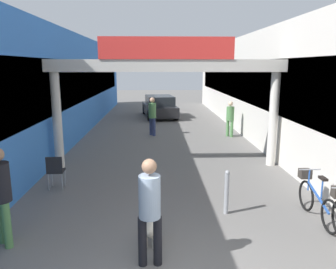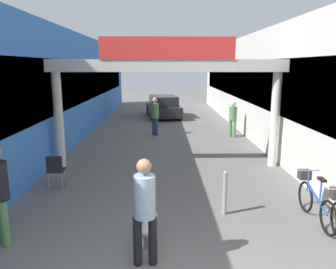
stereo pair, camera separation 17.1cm
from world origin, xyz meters
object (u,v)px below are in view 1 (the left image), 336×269
object	(u,v)px
pedestrian_elderly_walking	(152,114)
bicycle_blue_second	(315,198)
dog_on_leash	(153,226)
bollard_post_metal	(227,192)
cafe_chair_black_nearer	(55,169)
pedestrian_with_dog	(150,206)
parked_car_black	(159,107)
pedestrian_companion	(1,190)
pedestrian_carrying_crate	(230,117)

from	to	relation	value
pedestrian_elderly_walking	bicycle_blue_second	xyz separation A→B (m)	(3.46, -8.50, -0.56)
pedestrian_elderly_walking	dog_on_leash	bearing A→B (deg)	-89.37
bollard_post_metal	cafe_chair_black_nearer	size ratio (longest dim) A/B	1.09
pedestrian_with_dog	cafe_chair_black_nearer	size ratio (longest dim) A/B	1.98
bollard_post_metal	cafe_chair_black_nearer	bearing A→B (deg)	159.00
dog_on_leash	bicycle_blue_second	size ratio (longest dim) A/B	0.40
dog_on_leash	parked_car_black	size ratio (longest dim) A/B	0.16
pedestrian_companion	cafe_chair_black_nearer	bearing A→B (deg)	87.97
pedestrian_elderly_walking	bollard_post_metal	bearing A→B (deg)	-78.52
pedestrian_with_dog	cafe_chair_black_nearer	world-z (taller)	pedestrian_with_dog
bicycle_blue_second	pedestrian_elderly_walking	bearing A→B (deg)	112.13
pedestrian_carrying_crate	pedestrian_elderly_walking	xyz separation A→B (m)	(-3.47, 0.41, 0.09)
pedestrian_companion	pedestrian_elderly_walking	world-z (taller)	pedestrian_companion
pedestrian_with_dog	pedestrian_elderly_walking	bearing A→B (deg)	90.38
pedestrian_carrying_crate	bollard_post_metal	distance (m)	8.02
pedestrian_companion	parked_car_black	distance (m)	15.15
pedestrian_with_dog	parked_car_black	bearing A→B (deg)	88.86
dog_on_leash	bollard_post_metal	size ratio (longest dim) A/B	0.70
pedestrian_companion	parked_car_black	bearing A→B (deg)	79.03
pedestrian_elderly_walking	pedestrian_companion	bearing A→B (deg)	-105.03
pedestrian_with_dog	bicycle_blue_second	xyz separation A→B (m)	(3.39, 1.52, -0.58)
bicycle_blue_second	parked_car_black	bearing A→B (deg)	102.37
pedestrian_with_dog	cafe_chair_black_nearer	xyz separation A→B (m)	(-2.48, 3.37, -0.47)
pedestrian_with_dog	cafe_chair_black_nearer	bearing A→B (deg)	126.33
pedestrian_with_dog	dog_on_leash	distance (m)	1.01
dog_on_leash	bollard_post_metal	xyz separation A→B (m)	(1.56, 1.09, 0.20)
pedestrian_carrying_crate	bollard_post_metal	xyz separation A→B (m)	(-1.81, -7.80, -0.41)
bicycle_blue_second	cafe_chair_black_nearer	bearing A→B (deg)	162.49
pedestrian_with_dog	bollard_post_metal	bearing A→B (deg)	48.40
pedestrian_companion	dog_on_leash	bearing A→B (deg)	0.64
bollard_post_metal	cafe_chair_black_nearer	xyz separation A→B (m)	(-4.08, 1.56, 0.05)
parked_car_black	pedestrian_elderly_walking	bearing A→B (deg)	-93.89
pedestrian_with_dog	bicycle_blue_second	size ratio (longest dim) A/B	1.04
pedestrian_carrying_crate	parked_car_black	xyz separation A→B (m)	(-3.10, 5.95, -0.26)
pedestrian_elderly_walking	dog_on_leash	distance (m)	9.33
pedestrian_with_dog	dog_on_leash	xyz separation A→B (m)	(0.04, 0.71, -0.72)
pedestrian_with_dog	bicycle_blue_second	world-z (taller)	pedestrian_with_dog
pedestrian_carrying_crate	parked_car_black	distance (m)	6.71
pedestrian_with_dog	bollard_post_metal	distance (m)	2.46
pedestrian_companion	cafe_chair_black_nearer	xyz separation A→B (m)	(0.10, 2.68, -0.49)
pedestrian_elderly_walking	cafe_chair_black_nearer	size ratio (longest dim) A/B	1.96
pedestrian_carrying_crate	bollard_post_metal	world-z (taller)	pedestrian_carrying_crate
pedestrian_carrying_crate	dog_on_leash	world-z (taller)	pedestrian_carrying_crate
dog_on_leash	pedestrian_with_dog	bearing A→B (deg)	-92.90
pedestrian_carrying_crate	bollard_post_metal	size ratio (longest dim) A/B	1.64
pedestrian_carrying_crate	bicycle_blue_second	distance (m)	8.10
bicycle_blue_second	parked_car_black	xyz separation A→B (m)	(-3.08, 14.04, 0.21)
pedestrian_carrying_crate	dog_on_leash	distance (m)	9.53
pedestrian_companion	pedestrian_with_dog	bearing A→B (deg)	-14.87
pedestrian_with_dog	parked_car_black	world-z (taller)	pedestrian_with_dog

